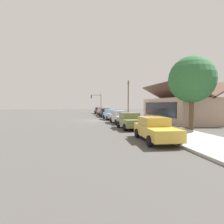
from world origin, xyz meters
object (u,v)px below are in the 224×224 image
(shade_tree, at_px, (192,80))
(traffic_light_main, at_px, (97,100))
(car_charcoal, at_px, (105,113))
(car_silver, at_px, (120,117))
(car_skyblue, at_px, (111,114))
(car_coral, at_px, (102,111))
(car_mustard, at_px, (155,129))
(fire_hydrant_red, at_px, (110,113))
(utility_pole_wooden, at_px, (128,97))
(car_navy, at_px, (99,110))
(car_olive, at_px, (130,121))

(shade_tree, distance_m, traffic_light_main, 35.65)
(car_charcoal, bearing_deg, car_silver, 1.64)
(car_skyblue, bearing_deg, shade_tree, 19.99)
(car_coral, xyz_separation_m, car_mustard, (29.75, 0.05, 0.00))
(shade_tree, bearing_deg, fire_hydrant_red, -170.08)
(car_coral, height_order, traffic_light_main, traffic_light_main)
(car_mustard, bearing_deg, shade_tree, 132.81)
(car_skyblue, relative_size, shade_tree, 0.64)
(car_silver, height_order, fire_hydrant_red, car_silver)
(fire_hydrant_red, bearing_deg, utility_pole_wooden, 91.54)
(car_navy, height_order, car_coral, same)
(car_skyblue, bearing_deg, car_coral, 177.40)
(car_skyblue, bearing_deg, car_mustard, -2.54)
(car_charcoal, distance_m, car_olive, 17.58)
(car_skyblue, relative_size, car_mustard, 0.90)
(car_olive, bearing_deg, car_silver, 178.31)
(car_mustard, bearing_deg, car_olive, -176.97)
(car_charcoal, bearing_deg, utility_pole_wooden, 126.95)
(fire_hydrant_red, bearing_deg, shade_tree, 9.92)
(car_silver, distance_m, utility_pole_wooden, 17.37)
(car_charcoal, height_order, car_mustard, same)
(car_skyblue, bearing_deg, utility_pole_wooden, 149.49)
(car_coral, relative_size, shade_tree, 0.66)
(car_olive, bearing_deg, car_coral, 179.27)
(car_charcoal, xyz_separation_m, car_skyblue, (6.16, 0.14, 0.00))
(car_charcoal, distance_m, car_silver, 12.13)
(car_olive, distance_m, shade_tree, 7.01)
(shade_tree, bearing_deg, car_silver, -143.37)
(car_mustard, relative_size, shade_tree, 0.71)
(car_navy, height_order, fire_hydrant_red, car_navy)
(car_silver, height_order, shade_tree, shade_tree)
(car_olive, bearing_deg, traffic_light_main, 179.61)
(car_navy, distance_m, utility_pole_wooden, 10.15)
(car_skyblue, distance_m, traffic_light_main, 22.08)
(car_skyblue, height_order, car_mustard, same)
(car_skyblue, relative_size, utility_pole_wooden, 0.59)
(car_mustard, height_order, shade_tree, shade_tree)
(traffic_light_main, bearing_deg, car_mustard, 0.38)
(car_coral, height_order, car_mustard, same)
(traffic_light_main, bearing_deg, car_charcoal, 0.33)
(traffic_light_main, bearing_deg, car_silver, 0.70)
(car_navy, xyz_separation_m, car_olive, (29.59, 0.18, -0.00))
(car_navy, bearing_deg, utility_pole_wooden, 36.62)
(car_skyblue, distance_m, car_mustard, 17.83)
(car_navy, distance_m, car_mustard, 35.99)
(car_mustard, bearing_deg, car_silver, -177.39)
(car_olive, relative_size, traffic_light_main, 0.85)
(car_olive, relative_size, fire_hydrant_red, 6.20)
(shade_tree, bearing_deg, car_coral, -167.59)
(shade_tree, relative_size, fire_hydrant_red, 9.81)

